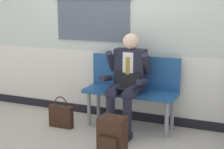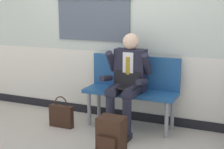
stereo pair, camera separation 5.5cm
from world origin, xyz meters
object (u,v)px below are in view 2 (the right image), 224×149
(bench_with_person, at_px, (132,85))
(person_seated, at_px, (127,80))
(backpack, at_px, (111,137))
(handbag, at_px, (61,115))

(bench_with_person, bearing_deg, person_seated, -90.00)
(backpack, xyz_separation_m, handbag, (-0.97, 0.53, -0.06))
(person_seated, xyz_separation_m, backpack, (0.12, -0.76, -0.46))
(person_seated, distance_m, handbag, 1.02)
(bench_with_person, height_order, person_seated, person_seated)
(handbag, bearing_deg, bench_with_person, 26.88)
(bench_with_person, distance_m, person_seated, 0.23)
(backpack, bearing_deg, person_seated, 98.96)
(person_seated, bearing_deg, handbag, -164.93)
(bench_with_person, xyz_separation_m, handbag, (-0.85, -0.43, -0.40))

